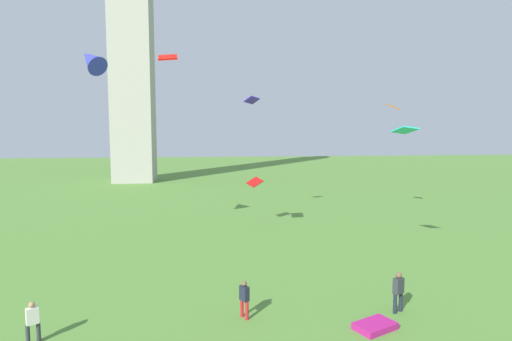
{
  "coord_description": "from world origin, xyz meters",
  "views": [
    {
      "loc": [
        -2.27,
        -7.01,
        7.75
      ],
      "look_at": [
        0.87,
        19.24,
        5.23
      ],
      "focal_mm": 28.4,
      "sensor_mm": 36.0,
      "label": 1
    }
  ],
  "objects_px": {
    "kite_flying_1": "(91,60)",
    "kite_flying_3": "(168,57)",
    "kite_flying_2": "(255,182)",
    "kite_bundle_2": "(375,326)",
    "kite_flying_5": "(393,107)",
    "kite_flying_4": "(405,130)",
    "person_1": "(244,297)",
    "kite_flying_0": "(252,100)",
    "person_2": "(398,290)",
    "person_0": "(33,320)"
  },
  "relations": [
    {
      "from": "person_1",
      "to": "kite_flying_1",
      "type": "distance_m",
      "value": 19.03
    },
    {
      "from": "kite_flying_5",
      "to": "kite_flying_4",
      "type": "bearing_deg",
      "value": 76.23
    },
    {
      "from": "kite_flying_2",
      "to": "kite_flying_0",
      "type": "bearing_deg",
      "value": -126.75
    },
    {
      "from": "kite_flying_1",
      "to": "kite_flying_2",
      "type": "distance_m",
      "value": 15.23
    },
    {
      "from": "person_1",
      "to": "kite_flying_2",
      "type": "height_order",
      "value": "kite_flying_2"
    },
    {
      "from": "person_1",
      "to": "kite_flying_3",
      "type": "bearing_deg",
      "value": -5.97
    },
    {
      "from": "kite_flying_4",
      "to": "kite_flying_5",
      "type": "relative_size",
      "value": 1.19
    },
    {
      "from": "kite_flying_3",
      "to": "kite_flying_4",
      "type": "distance_m",
      "value": 14.05
    },
    {
      "from": "kite_flying_0",
      "to": "kite_flying_1",
      "type": "height_order",
      "value": "kite_flying_1"
    },
    {
      "from": "person_0",
      "to": "kite_flying_4",
      "type": "bearing_deg",
      "value": -10.08
    },
    {
      "from": "person_2",
      "to": "kite_flying_1",
      "type": "distance_m",
      "value": 23.0
    },
    {
      "from": "person_2",
      "to": "kite_flying_3",
      "type": "height_order",
      "value": "kite_flying_3"
    },
    {
      "from": "kite_flying_1",
      "to": "kite_flying_3",
      "type": "bearing_deg",
      "value": 92.61
    },
    {
      "from": "kite_flying_2",
      "to": "kite_flying_3",
      "type": "bearing_deg",
      "value": 20.92
    },
    {
      "from": "kite_flying_1",
      "to": "kite_bundle_2",
      "type": "relative_size",
      "value": 1.65
    },
    {
      "from": "kite_flying_2",
      "to": "kite_flying_4",
      "type": "height_order",
      "value": "kite_flying_4"
    },
    {
      "from": "person_0",
      "to": "kite_flying_0",
      "type": "height_order",
      "value": "kite_flying_0"
    },
    {
      "from": "person_0",
      "to": "kite_flying_0",
      "type": "xyz_separation_m",
      "value": [
        10.27,
        20.25,
        9.6
      ]
    },
    {
      "from": "person_0",
      "to": "kite_flying_5",
      "type": "distance_m",
      "value": 30.62
    },
    {
      "from": "person_2",
      "to": "kite_bundle_2",
      "type": "distance_m",
      "value": 2.23
    },
    {
      "from": "kite_flying_2",
      "to": "kite_flying_5",
      "type": "bearing_deg",
      "value": 146.86
    },
    {
      "from": "kite_flying_4",
      "to": "kite_flying_0",
      "type": "bearing_deg",
      "value": 24.6
    },
    {
      "from": "kite_flying_5",
      "to": "kite_flying_1",
      "type": "bearing_deg",
      "value": 21.63
    },
    {
      "from": "person_0",
      "to": "person_2",
      "type": "distance_m",
      "value": 14.51
    },
    {
      "from": "person_1",
      "to": "kite_flying_0",
      "type": "xyz_separation_m",
      "value": [
        2.4,
        19.12,
        9.6
      ]
    },
    {
      "from": "kite_flying_1",
      "to": "kite_flying_4",
      "type": "relative_size",
      "value": 1.8
    },
    {
      "from": "person_0",
      "to": "kite_bundle_2",
      "type": "bearing_deg",
      "value": -33.78
    },
    {
      "from": "person_1",
      "to": "kite_flying_0",
      "type": "distance_m",
      "value": 21.53
    },
    {
      "from": "kite_flying_2",
      "to": "kite_bundle_2",
      "type": "xyz_separation_m",
      "value": [
        2.62,
        -18.4,
        -3.49
      ]
    },
    {
      "from": "kite_flying_1",
      "to": "kite_flying_3",
      "type": "xyz_separation_m",
      "value": [
        5.43,
        -4.8,
        -0.58
      ]
    },
    {
      "from": "person_1",
      "to": "kite_flying_2",
      "type": "distance_m",
      "value": 17.24
    },
    {
      "from": "person_0",
      "to": "person_1",
      "type": "relative_size",
      "value": 1.0
    },
    {
      "from": "kite_bundle_2",
      "to": "kite_flying_5",
      "type": "bearing_deg",
      "value": 63.6
    },
    {
      "from": "kite_flying_3",
      "to": "kite_flying_2",
      "type": "bearing_deg",
      "value": 142.83
    },
    {
      "from": "person_1",
      "to": "kite_flying_3",
      "type": "distance_m",
      "value": 13.69
    },
    {
      "from": "person_2",
      "to": "kite_bundle_2",
      "type": "bearing_deg",
      "value": 11.94
    },
    {
      "from": "kite_flying_0",
      "to": "kite_flying_1",
      "type": "relative_size",
      "value": 0.58
    },
    {
      "from": "person_2",
      "to": "kite_flying_2",
      "type": "height_order",
      "value": "kite_flying_2"
    },
    {
      "from": "person_0",
      "to": "person_1",
      "type": "bearing_deg",
      "value": -23.77
    },
    {
      "from": "kite_flying_4",
      "to": "kite_bundle_2",
      "type": "xyz_separation_m",
      "value": [
        -4.76,
        -7.5,
        -7.73
      ]
    },
    {
      "from": "kite_flying_4",
      "to": "person_1",
      "type": "bearing_deg",
      "value": 116.59
    },
    {
      "from": "person_2",
      "to": "kite_flying_0",
      "type": "xyz_separation_m",
      "value": [
        -4.21,
        19.35,
        9.5
      ]
    },
    {
      "from": "person_2",
      "to": "kite_flying_3",
      "type": "relative_size",
      "value": 1.17
    },
    {
      "from": "person_2",
      "to": "kite_flying_4",
      "type": "bearing_deg",
      "value": -144.88
    },
    {
      "from": "person_2",
      "to": "kite_flying_0",
      "type": "relative_size",
      "value": 1.16
    },
    {
      "from": "person_1",
      "to": "kite_bundle_2",
      "type": "relative_size",
      "value": 1.01
    },
    {
      "from": "person_0",
      "to": "kite_flying_4",
      "type": "distance_m",
      "value": 20.26
    },
    {
      "from": "kite_flying_0",
      "to": "kite_flying_4",
      "type": "xyz_separation_m",
      "value": [
        7.39,
        -13.16,
        -2.65
      ]
    },
    {
      "from": "person_1",
      "to": "kite_bundle_2",
      "type": "height_order",
      "value": "person_1"
    },
    {
      "from": "person_0",
      "to": "person_1",
      "type": "height_order",
      "value": "person_1"
    }
  ]
}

